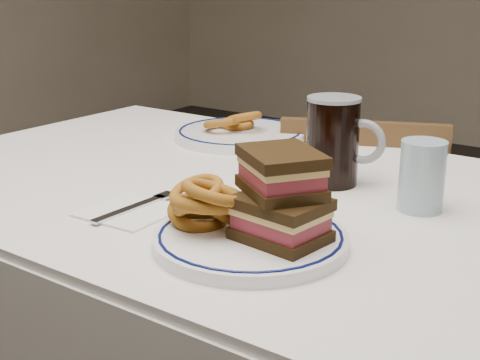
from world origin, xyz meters
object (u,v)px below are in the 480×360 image
Objects in this scene: reuben_sandwich at (281,196)px; far_plate at (240,134)px; beer_mug at (334,140)px; main_plate at (251,239)px; chair_far at (358,256)px.

reuben_sandwich is 0.65m from far_plate.
beer_mug is (-0.08, 0.31, 0.00)m from reuben_sandwich.
reuben_sandwich reaches higher than main_plate.
beer_mug is (-0.04, 0.32, 0.07)m from main_plate.
chair_far is 0.57m from beer_mug.
main_plate is at bearing -161.40° from reuben_sandwich.
reuben_sandwich reaches higher than far_plate.
chair_far is at bearing 107.37° from beer_mug.
far_plate is (-0.38, 0.50, 0.00)m from main_plate.
main_plate is 0.92× the size of far_plate.
beer_mug reaches higher than chair_far.
beer_mug is (0.12, -0.39, 0.39)m from chair_far.
chair_far is 0.80m from main_plate.
chair_far is 5.39× the size of reuben_sandwich.
main_plate is at bearing -76.88° from chair_far.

